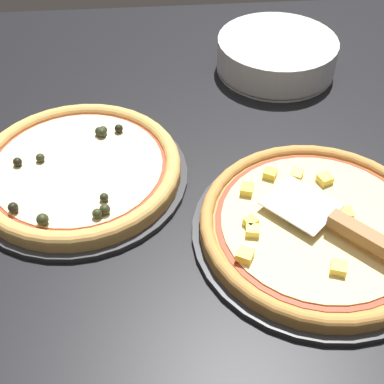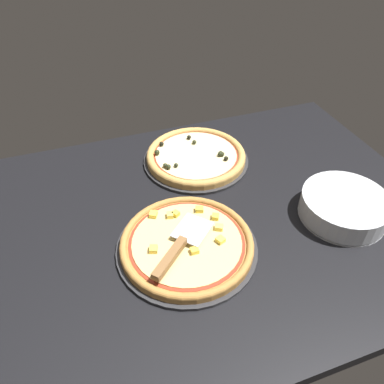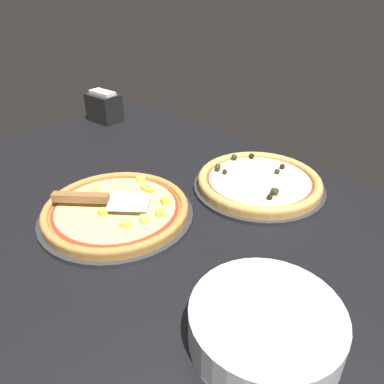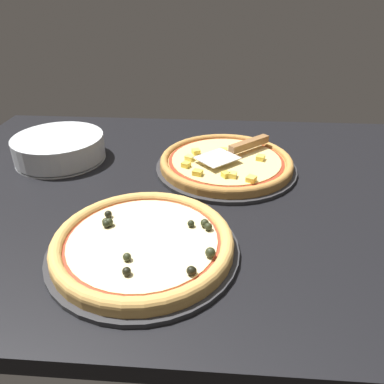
# 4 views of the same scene
# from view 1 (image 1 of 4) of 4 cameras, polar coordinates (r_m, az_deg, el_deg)

# --- Properties ---
(ground_plane) EXTENTS (1.51, 1.01, 0.04)m
(ground_plane) POSITION_cam_1_polar(r_m,az_deg,el_deg) (0.85, 5.63, -3.96)
(ground_plane) COLOR black
(pizza_pan_front) EXTENTS (0.38, 0.38, 0.01)m
(pizza_pan_front) POSITION_cam_1_polar(r_m,az_deg,el_deg) (0.83, 13.14, -4.26)
(pizza_pan_front) COLOR #2D2D30
(pizza_pan_front) RESTS_ON ground_plane
(pizza_front) EXTENTS (0.36, 0.36, 0.03)m
(pizza_front) POSITION_cam_1_polar(r_m,az_deg,el_deg) (0.82, 13.31, -3.42)
(pizza_front) COLOR #B77F3D
(pizza_front) RESTS_ON pizza_pan_front
(pizza_pan_back) EXTENTS (0.36, 0.36, 0.01)m
(pizza_pan_back) POSITION_cam_1_polar(r_m,az_deg,el_deg) (0.92, -11.86, 1.63)
(pizza_pan_back) COLOR #2D2D30
(pizza_pan_back) RESTS_ON ground_plane
(pizza_back) EXTENTS (0.34, 0.34, 0.04)m
(pizza_back) POSITION_cam_1_polar(r_m,az_deg,el_deg) (0.90, -12.04, 2.50)
(pizza_back) COLOR tan
(pizza_back) RESTS_ON pizza_pan_back
(serving_spatula) EXTENTS (0.21, 0.20, 0.02)m
(serving_spatula) POSITION_cam_1_polar(r_m,az_deg,el_deg) (0.78, 17.00, -4.10)
(serving_spatula) COLOR silver
(serving_spatula) RESTS_ON pizza_front
(plate_stack) EXTENTS (0.25, 0.25, 0.07)m
(plate_stack) POSITION_cam_1_polar(r_m,az_deg,el_deg) (1.17, 8.99, 14.26)
(plate_stack) COLOR silver
(plate_stack) RESTS_ON ground_plane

